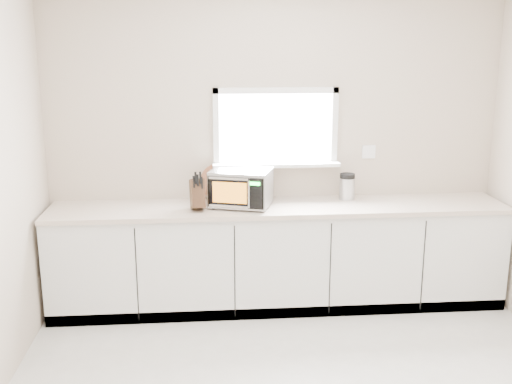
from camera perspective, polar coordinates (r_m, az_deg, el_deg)
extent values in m
cube|color=#BCA895|center=(5.35, 1.84, 4.05)|extent=(4.00, 0.02, 2.70)
cube|color=white|center=(5.30, 1.88, 6.15)|extent=(1.00, 0.02, 0.60)
cube|color=white|center=(5.29, 1.93, 2.62)|extent=(1.12, 0.16, 0.03)
cube|color=white|center=(5.26, 1.93, 9.64)|extent=(1.10, 0.04, 0.05)
cube|color=white|center=(5.34, 1.87, 2.67)|extent=(1.10, 0.04, 0.05)
cube|color=white|center=(5.25, -3.83, 6.05)|extent=(0.05, 0.04, 0.70)
cube|color=white|center=(5.38, 7.50, 6.14)|extent=(0.05, 0.04, 0.70)
cube|color=white|center=(5.51, 10.69, 3.78)|extent=(0.12, 0.01, 0.12)
cube|color=silver|center=(5.30, 2.15, -6.26)|extent=(3.92, 0.60, 0.88)
cube|color=beige|center=(5.15, 2.21, -1.48)|extent=(3.92, 0.64, 0.04)
cylinder|color=black|center=(5.03, -4.09, -1.54)|extent=(0.02, 0.02, 0.01)
cylinder|color=black|center=(5.30, -3.18, -0.72)|extent=(0.02, 0.02, 0.01)
cylinder|color=black|center=(4.93, 0.49, -1.82)|extent=(0.02, 0.02, 0.01)
cylinder|color=black|center=(5.21, 1.17, -0.97)|extent=(0.02, 0.02, 0.01)
cube|color=#BABDC2|center=(5.08, -1.42, 0.43)|extent=(0.58, 0.50, 0.29)
cube|color=black|center=(4.90, -1.97, -0.08)|extent=(0.45, 0.15, 0.26)
cube|color=orange|center=(4.90, -2.54, -0.07)|extent=(0.28, 0.09, 0.18)
cylinder|color=silver|center=(4.85, -0.70, -0.22)|extent=(0.02, 0.02, 0.23)
cube|color=black|center=(4.86, -0.08, -0.20)|extent=(0.11, 0.04, 0.25)
cube|color=#19FF33|center=(4.83, -0.09, 0.80)|extent=(0.08, 0.03, 0.03)
cube|color=silver|center=(5.05, -1.43, 2.09)|extent=(0.58, 0.50, 0.01)
cube|color=#483019|center=(4.99, -5.62, -0.15)|extent=(0.14, 0.25, 0.28)
cube|color=black|center=(4.90, -5.95, 0.96)|extent=(0.02, 0.05, 0.10)
cube|color=black|center=(4.90, -5.57, 1.10)|extent=(0.02, 0.05, 0.10)
cube|color=black|center=(4.91, -5.18, 0.87)|extent=(0.02, 0.05, 0.10)
cube|color=black|center=(4.90, -5.76, 1.35)|extent=(0.02, 0.05, 0.10)
cube|color=black|center=(4.90, -5.32, 1.37)|extent=(0.02, 0.05, 0.10)
cylinder|color=#A2663E|center=(5.31, -3.61, 0.99)|extent=(0.32, 0.08, 0.32)
cylinder|color=#BABDC2|center=(5.38, 8.66, 0.31)|extent=(0.17, 0.17, 0.19)
cylinder|color=black|center=(5.35, 8.70, 1.56)|extent=(0.16, 0.16, 0.05)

